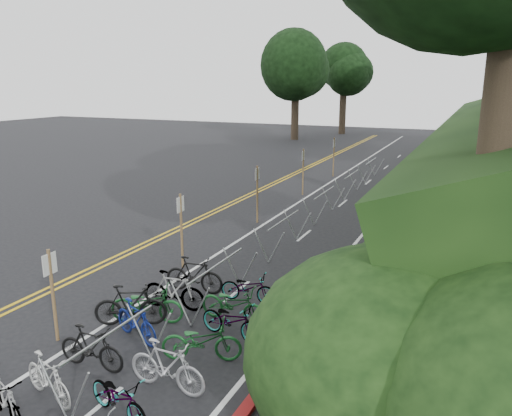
{
  "coord_description": "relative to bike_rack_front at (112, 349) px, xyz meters",
  "views": [
    {
      "loc": [
        9.19,
        -8.11,
        5.96
      ],
      "look_at": [
        1.62,
        8.62,
        1.3
      ],
      "focal_mm": 35.0,
      "sensor_mm": 36.0,
      "label": 1
    }
  ],
  "objects": [
    {
      "name": "bike_front",
      "position": [
        -1.39,
        2.32,
        -0.34
      ],
      "size": [
        1.28,
        1.84,
        1.09
      ],
      "primitive_type": "imported",
      "rotation": [
        0.0,
        0.0,
        2.04
      ],
      "color": "black",
      "rests_on": "ground"
    },
    {
      "name": "signposts_rest",
      "position": [
        -2.39,
        15.27,
        0.55
      ],
      "size": [
        0.08,
        18.4,
        2.5
      ],
      "color": "brown",
      "rests_on": "ground"
    },
    {
      "name": "bike_rack_front",
      "position": [
        0.0,
        0.0,
        0.0
      ],
      "size": [
        1.18,
        2.64,
        1.24
      ],
      "color": "#9B9DA0",
      "rests_on": "ground"
    },
    {
      "name": "bike_valet",
      "position": [
        0.01,
        1.78,
        -0.4
      ],
      "size": [
        3.41,
        8.14,
        1.07
      ],
      "color": "slate",
      "rests_on": "ground"
    },
    {
      "name": "bike_racks_rest",
      "position": [
        0.01,
        14.27,
        -0.03
      ],
      "size": [
        1.14,
        23.0,
        1.17
      ],
      "color": "#9B9DA0",
      "rests_on": "ground"
    },
    {
      "name": "ground",
      "position": [
        -2.99,
        1.27,
        -0.88
      ],
      "size": [
        120.0,
        120.0,
        0.0
      ],
      "primitive_type": "plane",
      "color": "black",
      "rests_on": "ground"
    },
    {
      "name": "signpost_near",
      "position": [
        -2.51,
        0.97,
        0.43
      ],
      "size": [
        0.08,
        0.4,
        2.27
      ],
      "color": "brown",
      "rests_on": "ground"
    },
    {
      "name": "red_curb",
      "position": [
        2.71,
        13.27,
        -0.83
      ],
      "size": [
        0.25,
        28.0,
        0.1
      ],
      "primitive_type": "cube",
      "color": "maroon",
      "rests_on": "ground"
    },
    {
      "name": "road_markings",
      "position": [
        -2.35,
        11.37,
        -0.88
      ],
      "size": [
        7.47,
        80.0,
        0.01
      ],
      "color": "gold",
      "rests_on": "ground"
    }
  ]
}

